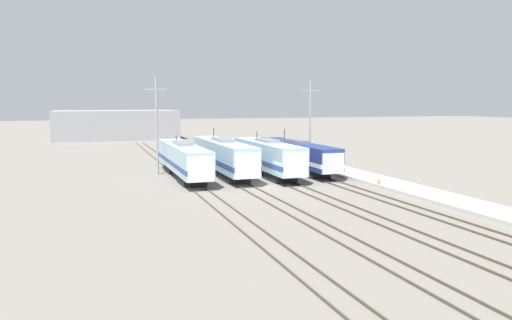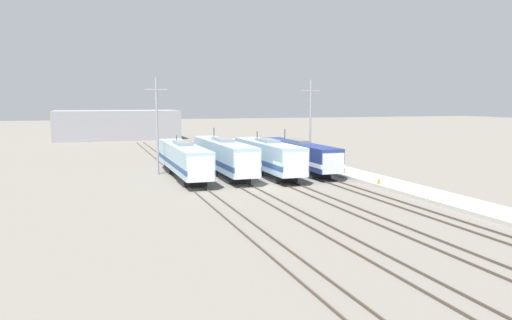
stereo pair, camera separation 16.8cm
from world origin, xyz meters
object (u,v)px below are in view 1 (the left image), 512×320
at_px(locomotive_far_left, 184,160).
at_px(locomotive_far_right, 299,155).
at_px(locomotive_center_right, 269,157).
at_px(catenary_tower_left, 157,124).
at_px(catenary_tower_right, 310,122).
at_px(locomotive_center_left, 224,157).
at_px(traffic_cone, 379,180).

xyz_separation_m(locomotive_far_left, locomotive_far_right, (14.62, 0.72, -0.09)).
height_order(locomotive_center_right, catenary_tower_left, catenary_tower_left).
bearing_deg(locomotive_center_right, catenary_tower_right, 34.93).
xyz_separation_m(locomotive_center_left, traffic_cone, (12.77, -13.18, -1.52)).
xyz_separation_m(locomotive_far_right, traffic_cone, (3.02, -13.35, -1.32)).
distance_m(locomotive_far_left, locomotive_center_left, 4.90).
bearing_deg(locomotive_center_left, catenary_tower_left, 155.59).
relative_size(locomotive_far_left, locomotive_center_left, 0.99).
height_order(locomotive_far_left, locomotive_center_left, locomotive_center_left).
xyz_separation_m(locomotive_center_left, locomotive_center_right, (4.87, -2.12, -0.03)).
bearing_deg(traffic_cone, catenary_tower_right, 90.38).
bearing_deg(traffic_cone, catenary_tower_left, 140.59).
distance_m(locomotive_far_right, catenary_tower_left, 17.80).
bearing_deg(catenary_tower_left, locomotive_center_right, -24.06).
height_order(locomotive_center_right, locomotive_far_right, locomotive_far_right).
bearing_deg(catenary_tower_right, locomotive_far_right, -132.78).
bearing_deg(locomotive_center_right, locomotive_far_right, 25.18).
bearing_deg(catenary_tower_right, locomotive_center_left, -165.31).
relative_size(locomotive_far_left, locomotive_center_right, 1.13).
height_order(locomotive_far_left, locomotive_center_right, locomotive_center_right).
xyz_separation_m(locomotive_far_right, catenary_tower_left, (-17.05, 3.15, 4.04)).
distance_m(locomotive_center_left, catenary_tower_right, 13.63).
relative_size(locomotive_center_left, locomotive_far_right, 1.01).
bearing_deg(catenary_tower_right, locomotive_center_right, -145.07).
xyz_separation_m(locomotive_far_left, locomotive_center_right, (9.74, -1.57, 0.08)).
height_order(locomotive_far_left, catenary_tower_left, catenary_tower_left).
bearing_deg(catenary_tower_left, locomotive_far_left, -57.79).
height_order(locomotive_center_left, catenary_tower_right, catenary_tower_right).
distance_m(locomotive_center_left, locomotive_far_right, 9.75).
distance_m(catenary_tower_left, catenary_tower_right, 19.97).
relative_size(locomotive_far_left, catenary_tower_left, 1.70).
relative_size(locomotive_center_left, locomotive_center_right, 1.14).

